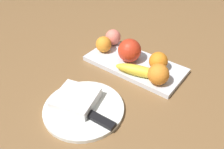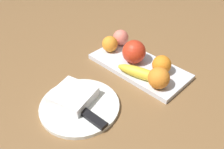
# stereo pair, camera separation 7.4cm
# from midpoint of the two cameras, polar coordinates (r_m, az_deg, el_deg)

# --- Properties ---
(ground_plane) EXTENTS (2.40, 2.40, 0.00)m
(ground_plane) POSITION_cam_midpoint_polar(r_m,az_deg,el_deg) (0.86, 1.98, 2.01)
(ground_plane) COLOR brown
(fruit_tray) EXTENTS (0.35, 0.17, 0.02)m
(fruit_tray) POSITION_cam_midpoint_polar(r_m,az_deg,el_deg) (0.85, 3.06, 2.37)
(fruit_tray) COLOR silver
(fruit_tray) RESTS_ON ground_plane
(apple) EXTENTS (0.08, 0.08, 0.08)m
(apple) POSITION_cam_midpoint_polar(r_m,az_deg,el_deg) (0.83, 1.75, 5.79)
(apple) COLOR red
(apple) RESTS_ON fruit_tray
(banana) EXTENTS (0.17, 0.08, 0.04)m
(banana) POSITION_cam_midpoint_polar(r_m,az_deg,el_deg) (0.78, 3.95, 0.77)
(banana) COLOR yellow
(banana) RESTS_ON fruit_tray
(orange_near_apple) EXTENTS (0.06, 0.06, 0.06)m
(orange_near_apple) POSITION_cam_midpoint_polar(r_m,az_deg,el_deg) (0.80, 8.65, 3.13)
(orange_near_apple) COLOR orange
(orange_near_apple) RESTS_ON fruit_tray
(orange_near_banana) EXTENTS (0.07, 0.07, 0.07)m
(orange_near_banana) POSITION_cam_midpoint_polar(r_m,az_deg,el_deg) (0.74, 8.44, -0.06)
(orange_near_banana) COLOR orange
(orange_near_banana) RESTS_ON fruit_tray
(orange_center) EXTENTS (0.06, 0.06, 0.06)m
(orange_center) POSITION_cam_midpoint_polar(r_m,az_deg,el_deg) (0.89, -4.63, 7.14)
(orange_center) COLOR orange
(orange_center) RESTS_ON fruit_tray
(peach) EXTENTS (0.06, 0.06, 0.06)m
(peach) POSITION_cam_midpoint_polar(r_m,az_deg,el_deg) (0.94, -2.02, 9.00)
(peach) COLOR #EC7866
(peach) RESTS_ON fruit_tray
(dinner_plate) EXTENTS (0.24, 0.24, 0.01)m
(dinner_plate) POSITION_cam_midpoint_polar(r_m,az_deg,el_deg) (0.70, -9.95, -8.30)
(dinner_plate) COLOR white
(dinner_plate) RESTS_ON ground_plane
(folded_napkin) EXTENTS (0.14, 0.14, 0.03)m
(folded_napkin) POSITION_cam_midpoint_polar(r_m,az_deg,el_deg) (0.70, -11.83, -6.01)
(folded_napkin) COLOR white
(folded_napkin) RESTS_ON dinner_plate
(knife) EXTENTS (0.18, 0.03, 0.01)m
(knife) POSITION_cam_midpoint_polar(r_m,az_deg,el_deg) (0.65, -7.27, -10.53)
(knife) COLOR silver
(knife) RESTS_ON dinner_plate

